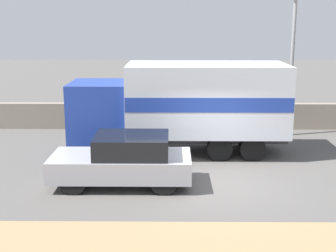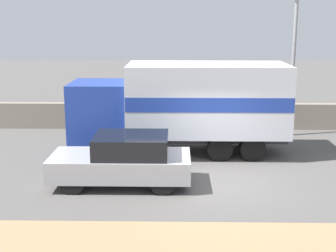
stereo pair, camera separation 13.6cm
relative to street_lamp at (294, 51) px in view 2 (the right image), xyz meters
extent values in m
plane|color=#514F4C|center=(-3.38, -5.69, -3.40)|extent=(80.00, 80.00, 0.00)
cube|color=gray|center=(-3.38, 1.12, -2.85)|extent=(60.00, 0.35, 1.10)
cylinder|color=gray|center=(0.00, 0.00, -0.65)|extent=(0.14, 0.14, 5.50)
cube|color=navy|center=(-7.25, -2.57, -1.96)|extent=(1.98, 2.15, 2.13)
cube|color=black|center=(-8.22, -2.57, -1.53)|extent=(0.06, 1.83, 0.94)
cube|color=#2D2D33|center=(-3.53, -2.57, -2.77)|extent=(5.45, 1.39, 0.25)
cube|color=silver|center=(-3.53, -2.57, -1.45)|extent=(5.45, 2.53, 2.39)
cube|color=navy|center=(-3.53, -2.57, -1.46)|extent=(5.43, 2.55, 0.48)
cylinder|color=black|center=(-7.25, -3.47, -2.98)|extent=(0.84, 0.28, 0.84)
cylinder|color=black|center=(-7.25, -1.66, -2.98)|extent=(0.84, 0.28, 0.84)
cylinder|color=black|center=(-2.03, -3.47, -2.98)|extent=(0.84, 0.28, 0.84)
cylinder|color=black|center=(-2.03, -1.66, -2.98)|extent=(0.84, 0.28, 0.84)
cylinder|color=black|center=(-3.12, -3.47, -2.98)|extent=(0.84, 0.28, 0.84)
cylinder|color=black|center=(-3.12, -1.66, -2.98)|extent=(0.84, 0.28, 0.84)
cube|color=#9E9EA3|center=(-6.17, -5.87, -2.83)|extent=(3.96, 1.75, 0.62)
cube|color=black|center=(-5.85, -5.87, -2.23)|extent=(2.06, 1.61, 0.58)
cylinder|color=black|center=(-7.39, -6.62, -3.05)|extent=(0.71, 0.20, 0.71)
cylinder|color=black|center=(-7.39, -5.12, -3.05)|extent=(0.71, 0.20, 0.71)
cylinder|color=black|center=(-4.94, -6.62, -3.05)|extent=(0.71, 0.20, 0.71)
cylinder|color=black|center=(-4.94, -5.12, -3.05)|extent=(0.71, 0.20, 0.71)
camera|label=1|loc=(-4.70, -18.55, 1.29)|focal=50.00mm
camera|label=2|loc=(-4.57, -18.55, 1.29)|focal=50.00mm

